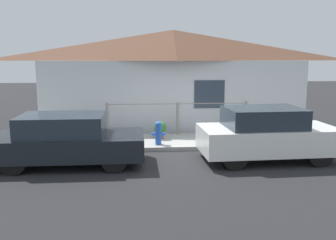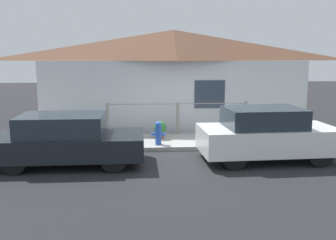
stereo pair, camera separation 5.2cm
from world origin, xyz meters
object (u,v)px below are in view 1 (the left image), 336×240
object	(u,v)px
fire_hydrant	(158,132)
car_right	(266,134)
car_left	(67,140)
potted_plant_near_hydrant	(160,129)

from	to	relation	value
fire_hydrant	car_right	bearing A→B (deg)	-29.27
car_left	car_right	distance (m)	5.28
car_left	fire_hydrant	size ratio (longest dim) A/B	5.40
car_right	fire_hydrant	bearing A→B (deg)	148.58
car_right	fire_hydrant	xyz separation A→B (m)	(-2.83, 1.59, -0.23)
car_left	car_right	xyz separation A→B (m)	(5.28, -0.00, 0.06)
car_right	potted_plant_near_hydrant	world-z (taller)	car_right
fire_hydrant	potted_plant_near_hydrant	world-z (taller)	fire_hydrant
car_right	potted_plant_near_hydrant	size ratio (longest dim) A/B	6.39
car_right	car_left	bearing A→B (deg)	177.82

